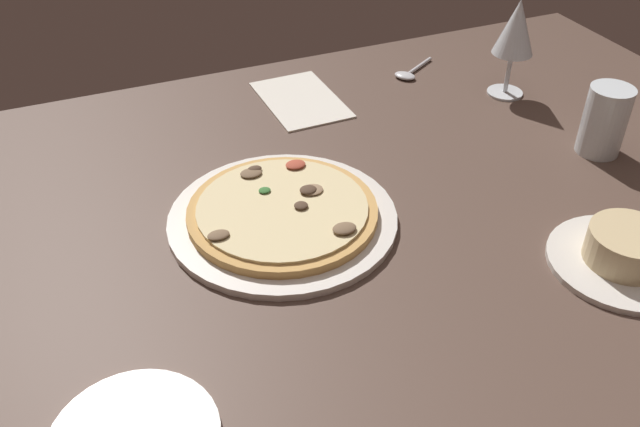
% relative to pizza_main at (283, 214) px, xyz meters
% --- Properties ---
extents(dining_table, '(1.50, 1.10, 0.04)m').
position_rel_pizza_main_xyz_m(dining_table, '(-0.07, 0.08, -0.03)').
color(dining_table, brown).
rests_on(dining_table, ground).
extents(pizza_main, '(0.30, 0.30, 0.03)m').
position_rel_pizza_main_xyz_m(pizza_main, '(0.00, 0.00, 0.00)').
color(pizza_main, silver).
rests_on(pizza_main, dining_table).
extents(ramekin_on_saucer, '(0.18, 0.18, 0.05)m').
position_rel_pizza_main_xyz_m(ramekin_on_saucer, '(-0.35, 0.24, 0.01)').
color(ramekin_on_saucer, silver).
rests_on(ramekin_on_saucer, dining_table).
extents(wine_glass_far, '(0.07, 0.07, 0.17)m').
position_rel_pizza_main_xyz_m(wine_glass_far, '(-0.49, -0.19, 0.10)').
color(wine_glass_far, silver).
rests_on(wine_glass_far, dining_table).
extents(water_glass, '(0.07, 0.07, 0.11)m').
position_rel_pizza_main_xyz_m(water_glass, '(-0.50, 0.02, 0.04)').
color(water_glass, silver).
rests_on(water_glass, dining_table).
extents(paper_menu, '(0.13, 0.19, 0.00)m').
position_rel_pizza_main_xyz_m(paper_menu, '(-0.15, -0.31, -0.01)').
color(paper_menu, silver).
rests_on(paper_menu, dining_table).
extents(spoon, '(0.11, 0.08, 0.01)m').
position_rel_pizza_main_xyz_m(spoon, '(-0.37, -0.32, -0.01)').
color(spoon, silver).
rests_on(spoon, dining_table).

